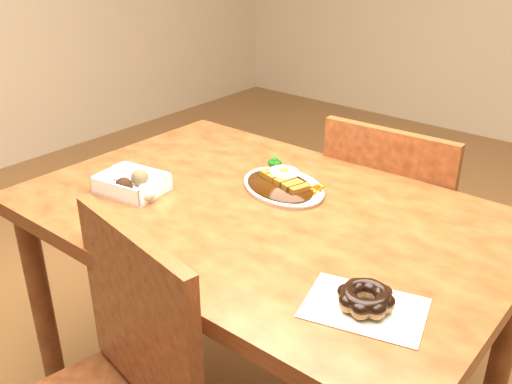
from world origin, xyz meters
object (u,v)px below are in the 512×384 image
Objects in this scene: table at (263,243)px; katsu_curry_plate at (283,184)px; donut_box at (130,182)px; pon_de_ring at (366,299)px; chair_far at (395,235)px.

table is 0.17m from katsu_curry_plate.
katsu_curry_plate is at bearing 41.59° from donut_box.
pon_de_ring is at bearing -4.05° from donut_box.
donut_box is (-0.30, -0.27, 0.01)m from katsu_curry_plate.
chair_far reaches higher than table.
donut_box reaches higher than table.
chair_far is 0.52m from katsu_curry_plate.
katsu_curry_plate is at bearing 67.14° from chair_far.
donut_box is 0.73m from pon_de_ring.
donut_box reaches higher than pon_de_ring.
donut_box is at bearing -156.82° from table.
katsu_curry_plate reaches higher than donut_box.
table is 3.96× the size of katsu_curry_plate.
katsu_curry_plate is (-0.15, -0.41, 0.28)m from chair_far.
chair_far is 0.83m from pon_de_ring.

